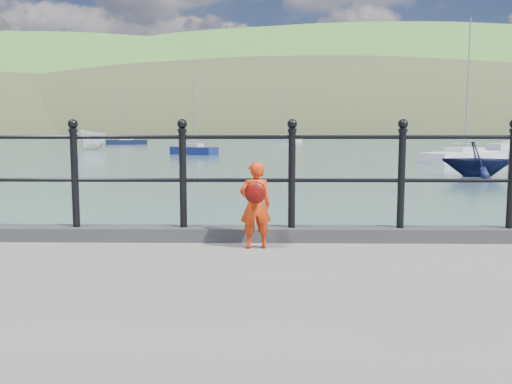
{
  "coord_description": "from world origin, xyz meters",
  "views": [
    {
      "loc": [
        0.31,
        -6.08,
        2.23
      ],
      "look_at": [
        0.21,
        -0.2,
        1.55
      ],
      "focal_mm": 38.0,
      "sensor_mm": 36.0,
      "label": 1
    }
  ],
  "objects_px": {
    "railing": "(237,167)",
    "sailboat_deep": "(286,140)",
    "sailboat_left": "(126,142)",
    "child": "(255,204)",
    "launch_navy": "(477,159)",
    "launch_white": "(92,140)",
    "sailboat_near": "(465,157)",
    "sailboat_port": "(194,151)"
  },
  "relations": [
    {
      "from": "sailboat_deep",
      "to": "sailboat_left",
      "type": "distance_m",
      "value": 30.15
    },
    {
      "from": "launch_white",
      "to": "sailboat_near",
      "type": "bearing_deg",
      "value": -26.2
    },
    {
      "from": "launch_navy",
      "to": "sailboat_deep",
      "type": "distance_m",
      "value": 73.31
    },
    {
      "from": "sailboat_deep",
      "to": "child",
      "type": "bearing_deg",
      "value": -49.26
    },
    {
      "from": "child",
      "to": "sailboat_near",
      "type": "relative_size",
      "value": 0.09
    },
    {
      "from": "sailboat_left",
      "to": "sailboat_port",
      "type": "bearing_deg",
      "value": -84.32
    },
    {
      "from": "sailboat_deep",
      "to": "sailboat_near",
      "type": "xyz_separation_m",
      "value": [
        10.18,
        -60.98,
        -0.0
      ]
    },
    {
      "from": "railing",
      "to": "sailboat_deep",
      "type": "distance_m",
      "value": 93.1
    },
    {
      "from": "child",
      "to": "sailboat_left",
      "type": "height_order",
      "value": "sailboat_left"
    },
    {
      "from": "railing",
      "to": "launch_white",
      "type": "relative_size",
      "value": 3.18
    },
    {
      "from": "child",
      "to": "launch_navy",
      "type": "distance_m",
      "value": 22.78
    },
    {
      "from": "sailboat_deep",
      "to": "sailboat_near",
      "type": "bearing_deg",
      "value": -37.44
    },
    {
      "from": "launch_white",
      "to": "sailboat_deep",
      "type": "bearing_deg",
      "value": 66.97
    },
    {
      "from": "railing",
      "to": "sailboat_port",
      "type": "distance_m",
      "value": 42.87
    },
    {
      "from": "launch_navy",
      "to": "railing",
      "type": "bearing_deg",
      "value": 164.71
    },
    {
      "from": "railing",
      "to": "launch_white",
      "type": "bearing_deg",
      "value": 109.31
    },
    {
      "from": "launch_navy",
      "to": "sailboat_deep",
      "type": "bearing_deg",
      "value": 17.21
    },
    {
      "from": "railing",
      "to": "sailboat_port",
      "type": "bearing_deg",
      "value": 98.13
    },
    {
      "from": "sailboat_port",
      "to": "sailboat_left",
      "type": "bearing_deg",
      "value": 146.37
    },
    {
      "from": "launch_white",
      "to": "launch_navy",
      "type": "height_order",
      "value": "launch_white"
    },
    {
      "from": "sailboat_left",
      "to": "railing",
      "type": "bearing_deg",
      "value": -92.74
    },
    {
      "from": "railing",
      "to": "launch_navy",
      "type": "xyz_separation_m",
      "value": [
        10.4,
        19.97,
        -0.99
      ]
    },
    {
      "from": "launch_white",
      "to": "sailboat_near",
      "type": "xyz_separation_m",
      "value": [
        32.71,
        -20.8,
        -0.76
      ]
    },
    {
      "from": "launch_navy",
      "to": "sailboat_near",
      "type": "height_order",
      "value": "sailboat_near"
    },
    {
      "from": "launch_navy",
      "to": "sailboat_near",
      "type": "xyz_separation_m",
      "value": [
        3.81,
        12.05,
        -0.49
      ]
    },
    {
      "from": "sailboat_left",
      "to": "sailboat_deep",
      "type": "bearing_deg",
      "value": 17.13
    },
    {
      "from": "launch_white",
      "to": "sailboat_deep",
      "type": "height_order",
      "value": "sailboat_deep"
    },
    {
      "from": "sailboat_deep",
      "to": "sailboat_left",
      "type": "bearing_deg",
      "value": -101.79
    },
    {
      "from": "railing",
      "to": "launch_navy",
      "type": "distance_m",
      "value": 22.53
    },
    {
      "from": "railing",
      "to": "sailboat_left",
      "type": "bearing_deg",
      "value": 105.26
    },
    {
      "from": "railing",
      "to": "sailboat_deep",
      "type": "relative_size",
      "value": 1.94
    },
    {
      "from": "sailboat_near",
      "to": "sailboat_left",
      "type": "xyz_separation_m",
      "value": [
        -34.84,
        43.63,
        -0.0
      ]
    },
    {
      "from": "sailboat_port",
      "to": "sailboat_left",
      "type": "height_order",
      "value": "sailboat_left"
    },
    {
      "from": "child",
      "to": "launch_navy",
      "type": "height_order",
      "value": "child"
    },
    {
      "from": "sailboat_deep",
      "to": "railing",
      "type": "bearing_deg",
      "value": -49.4
    },
    {
      "from": "launch_navy",
      "to": "sailboat_left",
      "type": "height_order",
      "value": "sailboat_left"
    },
    {
      "from": "sailboat_deep",
      "to": "sailboat_port",
      "type": "bearing_deg",
      "value": -58.2
    },
    {
      "from": "child",
      "to": "sailboat_deep",
      "type": "xyz_separation_m",
      "value": [
        3.82,
        93.4,
        -1.12
      ]
    },
    {
      "from": "railing",
      "to": "launch_white",
      "type": "distance_m",
      "value": 55.97
    },
    {
      "from": "launch_navy",
      "to": "sailboat_near",
      "type": "bearing_deg",
      "value": -5.32
    },
    {
      "from": "child",
      "to": "sailboat_left",
      "type": "xyz_separation_m",
      "value": [
        -20.84,
        76.05,
        -1.13
      ]
    },
    {
      "from": "sailboat_deep",
      "to": "sailboat_left",
      "type": "xyz_separation_m",
      "value": [
        -24.66,
        -17.35,
        -0.0
      ]
    }
  ]
}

